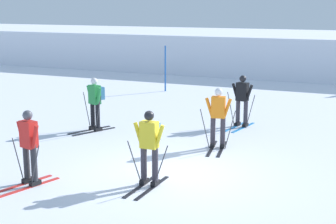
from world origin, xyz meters
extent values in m
plane|color=silver|center=(0.00, 0.00, 0.00)|extent=(120.00, 120.00, 0.00)
cube|color=silver|center=(0.00, 20.65, 1.12)|extent=(80.00, 9.79, 2.23)
cube|color=black|center=(0.40, 2.43, 0.01)|extent=(0.37, 1.59, 0.02)
cube|color=black|center=(0.13, 2.38, 0.01)|extent=(0.37, 1.59, 0.02)
cube|color=black|center=(0.38, 2.58, 0.07)|extent=(0.16, 0.28, 0.10)
cube|color=black|center=(0.10, 2.53, 0.07)|extent=(0.16, 0.28, 0.10)
cylinder|color=#38333D|center=(0.38, 2.58, 0.55)|extent=(0.14, 0.14, 0.85)
cylinder|color=#38333D|center=(0.10, 2.53, 0.55)|extent=(0.14, 0.14, 0.85)
cube|color=orange|center=(0.24, 2.55, 1.17)|extent=(0.42, 0.30, 0.60)
cylinder|color=orange|center=(0.49, 2.58, 1.16)|extent=(0.27, 0.13, 0.55)
cylinder|color=orange|center=(0.00, 2.49, 1.16)|extent=(0.27, 0.13, 0.55)
sphere|color=silver|center=(0.24, 2.55, 1.60)|extent=(0.22, 0.22, 0.22)
cylinder|color=#38383D|center=(0.61, 2.52, 0.56)|extent=(0.29, 0.07, 1.12)
cylinder|color=#38383D|center=(-0.09, 2.39, 0.56)|extent=(0.29, 0.07, 1.12)
cube|color=#237AC6|center=(0.29, 5.12, 0.01)|extent=(0.37, 1.59, 0.02)
cube|color=#237AC6|center=(0.02, 5.17, 0.01)|extent=(0.37, 1.59, 0.02)
cube|color=black|center=(0.32, 5.27, 0.07)|extent=(0.16, 0.28, 0.10)
cube|color=black|center=(0.04, 5.32, 0.07)|extent=(0.16, 0.28, 0.10)
cylinder|color=#38333D|center=(0.32, 5.27, 0.55)|extent=(0.14, 0.14, 0.85)
cylinder|color=#38333D|center=(0.04, 5.32, 0.55)|extent=(0.14, 0.14, 0.85)
cube|color=black|center=(0.18, 5.30, 1.17)|extent=(0.42, 0.30, 0.60)
cylinder|color=black|center=(0.42, 5.23, 1.16)|extent=(0.27, 0.13, 0.55)
cylinder|color=black|center=(-0.07, 5.32, 1.16)|extent=(0.27, 0.13, 0.55)
sphere|color=black|center=(0.18, 5.30, 1.60)|extent=(0.22, 0.22, 0.22)
cylinder|color=#38383D|center=(0.51, 5.14, 0.56)|extent=(0.30, 0.08, 1.13)
cylinder|color=#38383D|center=(-0.18, 5.26, 0.56)|extent=(0.30, 0.08, 1.13)
cube|color=black|center=(-3.92, 2.72, 0.01)|extent=(0.74, 1.50, 0.02)
cube|color=black|center=(-4.18, 2.84, 0.01)|extent=(0.74, 1.50, 0.02)
cube|color=black|center=(-3.86, 2.86, 0.07)|extent=(0.22, 0.29, 0.10)
cube|color=black|center=(-4.11, 2.98, 0.07)|extent=(0.22, 0.29, 0.10)
cylinder|color=black|center=(-3.86, 2.86, 0.55)|extent=(0.14, 0.14, 0.85)
cylinder|color=black|center=(-4.11, 2.98, 0.55)|extent=(0.14, 0.14, 0.85)
cube|color=#23843D|center=(-3.99, 2.92, 1.17)|extent=(0.44, 0.37, 0.60)
cylinder|color=#23843D|center=(-3.77, 2.80, 1.16)|extent=(0.27, 0.19, 0.55)
cylinder|color=#23843D|center=(-4.22, 3.00, 1.16)|extent=(0.27, 0.19, 0.55)
sphere|color=silver|center=(-3.99, 2.92, 1.60)|extent=(0.22, 0.22, 0.22)
cylinder|color=#38383D|center=(-3.75, 2.70, 0.60)|extent=(0.36, 0.18, 1.20)
cylinder|color=#38383D|center=(-4.31, 2.95, 0.60)|extent=(0.36, 0.18, 1.20)
cube|color=teal|center=(-3.90, 3.11, 1.19)|extent=(0.33, 0.28, 0.40)
cube|color=red|center=(-2.59, -2.17, 0.01)|extent=(0.53, 1.56, 0.02)
cube|color=red|center=(-2.86, -2.09, 0.01)|extent=(0.53, 1.56, 0.02)
cube|color=black|center=(-2.55, -2.02, 0.07)|extent=(0.19, 0.28, 0.10)
cube|color=black|center=(-2.82, -1.95, 0.07)|extent=(0.19, 0.28, 0.10)
cylinder|color=#2D2D33|center=(-2.55, -2.02, 0.55)|extent=(0.14, 0.14, 0.85)
cylinder|color=#2D2D33|center=(-2.82, -1.95, 0.55)|extent=(0.14, 0.14, 0.85)
cube|color=red|center=(-2.68, -1.98, 1.17)|extent=(0.43, 0.34, 0.60)
cylinder|color=red|center=(-2.45, -2.07, 1.16)|extent=(0.27, 0.16, 0.55)
cylinder|color=red|center=(-2.93, -1.93, 1.16)|extent=(0.27, 0.16, 0.55)
sphere|color=#4C4C56|center=(-2.68, -1.98, 1.60)|extent=(0.22, 0.22, 0.22)
cylinder|color=#38383D|center=(-2.42, -2.17, 0.51)|extent=(0.38, 0.13, 1.03)
cylinder|color=#38383D|center=(-3.00, -2.00, 0.51)|extent=(0.38, 0.13, 1.03)
cube|color=black|center=(-0.08, -1.12, 0.01)|extent=(0.11, 1.60, 0.02)
cube|color=black|center=(-0.36, -1.11, 0.01)|extent=(0.11, 1.60, 0.02)
cube|color=black|center=(-0.08, -0.97, 0.07)|extent=(0.12, 0.26, 0.10)
cube|color=black|center=(-0.36, -0.96, 0.07)|extent=(0.12, 0.26, 0.10)
cylinder|color=#38333D|center=(-0.08, -0.97, 0.55)|extent=(0.14, 0.14, 0.85)
cylinder|color=#38333D|center=(-0.36, -0.96, 0.55)|extent=(0.14, 0.14, 0.85)
cube|color=yellow|center=(-0.22, -0.97, 1.17)|extent=(0.38, 0.24, 0.60)
cylinder|color=yellow|center=(0.03, -0.99, 1.16)|extent=(0.26, 0.09, 0.55)
cylinder|color=yellow|center=(-0.47, -0.98, 1.16)|extent=(0.26, 0.09, 0.55)
sphere|color=black|center=(-0.22, -0.97, 1.60)|extent=(0.22, 0.22, 0.22)
cylinder|color=#38383D|center=(0.10, -1.07, 0.50)|extent=(0.37, 0.03, 1.01)
cylinder|color=#38383D|center=(-0.53, -1.06, 0.50)|extent=(0.37, 0.03, 1.01)
cube|color=teal|center=(-0.21, -0.76, 1.19)|extent=(0.28, 0.18, 0.40)
cylinder|color=#1E56AD|center=(-4.93, 10.66, 1.06)|extent=(0.07, 0.07, 2.11)
camera|label=1|loc=(4.48, -10.77, 4.00)|focal=54.54mm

